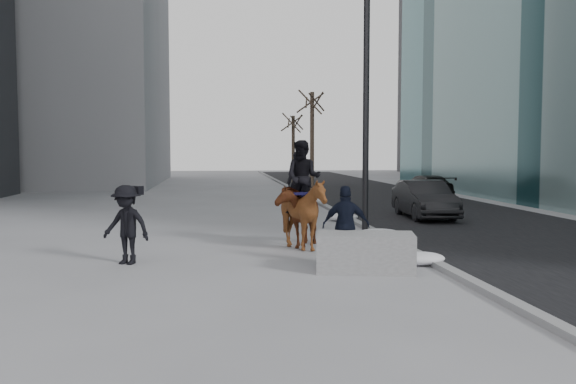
{
  "coord_description": "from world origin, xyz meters",
  "views": [
    {
      "loc": [
        -1.73,
        -13.57,
        2.54
      ],
      "look_at": [
        0.0,
        1.2,
        1.5
      ],
      "focal_mm": 38.0,
      "sensor_mm": 36.0,
      "label": 1
    }
  ],
  "objects": [
    {
      "name": "ground",
      "position": [
        0.0,
        0.0,
        0.0
      ],
      "size": [
        120.0,
        120.0,
        0.0
      ],
      "primitive_type": "plane",
      "color": "gray",
      "rests_on": "ground"
    },
    {
      "name": "road",
      "position": [
        7.0,
        10.0,
        0.01
      ],
      "size": [
        8.0,
        90.0,
        0.01
      ],
      "primitive_type": "cube",
      "color": "black",
      "rests_on": "ground"
    },
    {
      "name": "mounted_left",
      "position": [
        0.42,
        2.22,
        0.94
      ],
      "size": [
        1.49,
        2.13,
        2.51
      ],
      "color": "#4F2A0F",
      "rests_on": "ground"
    },
    {
      "name": "tree_near",
      "position": [
        2.4,
        12.7,
        2.79
      ],
      "size": [
        1.2,
        1.2,
        5.58
      ],
      "primitive_type": null,
      "color": "#3C2D23",
      "rests_on": "ground"
    },
    {
      "name": "curb",
      "position": [
        3.0,
        10.0,
        0.06
      ],
      "size": [
        0.25,
        90.0,
        0.12
      ],
      "primitive_type": "cube",
      "color": "gray",
      "rests_on": "ground"
    },
    {
      "name": "mounted_right",
      "position": [
        0.45,
        1.57,
        1.11
      ],
      "size": [
        1.95,
        2.06,
        2.78
      ],
      "color": "#4A280E",
      "rests_on": "ground"
    },
    {
      "name": "car_near",
      "position": [
        5.92,
        8.17,
        0.7
      ],
      "size": [
        1.64,
        4.28,
        1.39
      ],
      "primitive_type": "imported",
      "rotation": [
        0.0,
        0.0,
        -0.04
      ],
      "color": "black",
      "rests_on": "ground"
    },
    {
      "name": "lamppost",
      "position": [
        2.6,
        4.09,
        4.99
      ],
      "size": [
        0.25,
        2.5,
        9.09
      ],
      "color": "black",
      "rests_on": "ground"
    },
    {
      "name": "camera_crew",
      "position": [
        -3.73,
        0.13,
        0.89
      ],
      "size": [
        1.31,
        1.09,
        1.75
      ],
      "color": "black",
      "rests_on": "ground"
    },
    {
      "name": "tree_far",
      "position": [
        2.4,
        19.27,
        2.42
      ],
      "size": [
        1.2,
        1.2,
        4.85
      ],
      "primitive_type": null,
      "color": "#3B2E23",
      "rests_on": "ground"
    },
    {
      "name": "car_far",
      "position": [
        8.86,
        16.37,
        0.63
      ],
      "size": [
        1.83,
        4.35,
        1.25
      ],
      "primitive_type": "imported",
      "rotation": [
        0.0,
        0.0,
        3.16
      ],
      "color": "black",
      "rests_on": "ground"
    },
    {
      "name": "feeder",
      "position": [
        1.07,
        -0.58,
        0.88
      ],
      "size": [
        1.08,
        0.93,
        1.75
      ],
      "color": "black",
      "rests_on": "ground"
    },
    {
      "name": "planter",
      "position": [
        1.33,
        -1.28,
        0.4
      ],
      "size": [
        2.16,
        1.39,
        0.8
      ],
      "primitive_type": "cube",
      "rotation": [
        0.0,
        0.0,
        -0.21
      ],
      "color": "gray",
      "rests_on": "ground"
    },
    {
      "name": "snow_piles",
      "position": [
        2.7,
        5.32,
        0.15
      ],
      "size": [
        1.38,
        16.05,
        0.35
      ],
      "color": "silver",
      "rests_on": "ground"
    }
  ]
}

